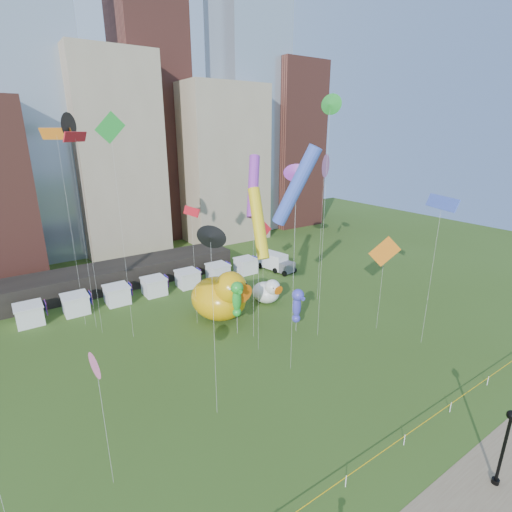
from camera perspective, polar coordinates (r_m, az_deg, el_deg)
ground at (r=28.94m, az=13.10°, el=-30.34°), size 160.00×160.00×0.00m
skyline at (r=75.22m, az=-22.17°, el=16.78°), size 101.00×23.00×68.00m
pavilion at (r=58.71m, az=-21.51°, el=-3.03°), size 38.00×6.00×3.20m
vendor_tents at (r=54.69m, az=-14.83°, el=-4.43°), size 33.24×2.80×2.40m
caution_tape at (r=28.44m, az=13.21°, el=-29.42°), size 50.00×0.06×0.90m
big_duck at (r=45.67m, az=-5.20°, el=-5.95°), size 7.30×8.86×6.39m
small_duck at (r=50.23m, az=1.67°, el=-5.26°), size 3.74×4.69×3.45m
seahorse_green at (r=41.68m, az=-2.81°, el=-5.98°), size 1.65×1.91×6.18m
seahorse_purple at (r=42.73m, az=6.15°, el=-6.95°), size 1.46×1.77×5.12m
lamppost at (r=30.19m, az=33.05°, el=-21.82°), size 0.59×0.59×5.71m
box_truck at (r=62.13m, az=2.78°, el=-0.81°), size 3.50×6.69×2.71m
kite_0 at (r=55.27m, az=1.09°, el=3.99°), size 2.85×0.05×9.52m
kite_1 at (r=47.98m, az=10.10°, el=13.03°), size 2.50×1.80×18.87m
kite_2 at (r=26.49m, az=-6.76°, el=2.69°), size 0.96×1.49×15.33m
kite_3 at (r=38.33m, az=10.94°, el=21.07°), size 0.33×1.85×24.68m
kite_5 at (r=31.86m, az=6.00°, el=10.26°), size 3.42×3.71×20.52m
kite_6 at (r=44.73m, az=-27.45°, el=15.64°), size 2.80×3.22×21.75m
kite_7 at (r=37.63m, az=-0.41°, el=10.25°), size 3.05×3.30×19.32m
kite_8 at (r=41.79m, az=-9.55°, el=6.44°), size 0.66×2.94×13.74m
kite_10 at (r=43.59m, az=-26.15°, el=16.91°), size 1.56×2.29×23.18m
kite_11 at (r=39.66m, az=-20.71°, el=16.70°), size 2.91×0.28×23.19m
kite_12 at (r=35.74m, az=0.38°, el=4.84°), size 2.11×3.99×16.54m
kite_13 at (r=40.69m, az=25.85°, el=7.05°), size 1.94×3.95×15.59m
kite_14 at (r=43.39m, az=18.52°, el=0.55°), size 2.76×2.10×10.87m
kite_15 at (r=54.17m, az=5.99°, el=12.09°), size 1.77×2.13×17.17m
kite_16 at (r=41.87m, az=-25.19°, el=15.49°), size 2.57×2.41×21.39m
kite_17 at (r=24.60m, az=-22.61°, el=-14.73°), size 0.30×1.44×9.43m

